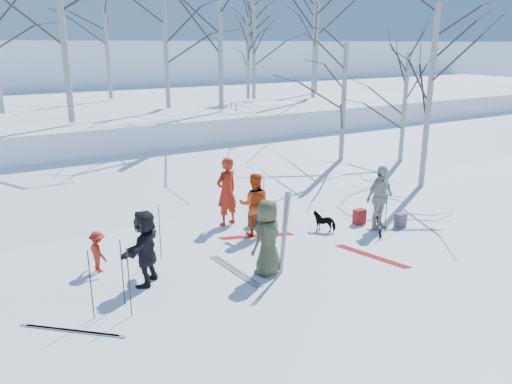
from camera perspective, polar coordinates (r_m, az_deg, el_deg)
ground at (r=11.62m, az=3.88°, el=-7.97°), size 120.00×120.00×0.00m
snow_ramp at (r=17.41m, az=-9.44°, el=0.79°), size 70.00×9.49×4.12m
snow_plateau at (r=26.61m, az=-17.77°, el=7.55°), size 70.00×18.00×2.20m
far_hill at (r=47.10m, az=-24.28°, el=11.74°), size 90.00×30.00×6.00m
skier_olive_center at (r=10.72m, az=1.32°, el=-5.23°), size 0.95×0.78×1.68m
skier_red_north at (r=13.63m, az=-3.38°, el=0.06°), size 0.79×0.62×1.90m
skier_redor_behind at (r=12.91m, az=-0.19°, el=-1.42°), size 1.02×0.95×1.66m
skier_red_seated at (r=11.50m, az=-17.61°, el=-6.50°), size 0.47×0.66×0.93m
skier_cream_east at (r=13.73m, az=13.96°, el=-0.62°), size 1.08×0.58×1.76m
skier_grey_west at (r=10.56m, az=-12.54°, el=-6.19°), size 1.35×1.43×1.61m
dog at (r=13.48m, az=7.81°, el=-3.33°), size 0.64×0.66×0.53m
upright_ski_left at (r=10.63m, az=3.16°, el=-4.81°), size 0.10×0.17×1.90m
upright_ski_right at (r=10.66m, az=3.36°, el=-4.76°), size 0.13×0.23×1.89m
ski_pair_a at (r=14.06m, az=16.53°, el=-4.15°), size 1.86×2.07×0.02m
ski_pair_b at (r=12.19m, az=13.09°, el=-7.13°), size 1.12×2.00×0.02m
ski_pair_c at (r=11.17m, az=-2.40°, el=-8.96°), size 0.44×1.93×0.02m
ski_pair_d at (r=9.60m, az=-20.28°, el=-14.65°), size 2.09×2.10×0.02m
ski_pair_e at (r=13.05m, az=0.05°, el=-5.05°), size 1.44×2.03×0.02m
ski_pair_f at (r=14.11m, az=13.86°, el=-3.86°), size 2.09×2.10×0.02m
ski_pole_a at (r=13.91m, az=13.68°, el=-1.27°), size 0.02×0.02×1.34m
ski_pole_b at (r=9.56m, az=-18.35°, el=-10.08°), size 0.02×0.02×1.34m
ski_pole_c at (r=14.09m, az=0.90°, el=-0.56°), size 0.02×0.02×1.34m
ski_pole_d at (r=11.71m, az=-10.94°, el=-4.51°), size 0.02×0.02×1.34m
ski_pole_e at (r=13.59m, az=-0.10°, el=-1.21°), size 0.02×0.02×1.34m
ski_pole_f at (r=13.52m, az=14.68°, el=-1.87°), size 0.02×0.02×1.34m
ski_pole_g at (r=9.90m, az=-15.02°, el=-8.84°), size 0.02×0.02×1.34m
ski_pole_h at (r=9.47m, az=-14.30°, el=-10.00°), size 0.02×0.02×1.34m
backpack_red at (r=14.17m, az=11.73°, el=-2.78°), size 0.32×0.22×0.42m
backpack_grey at (r=14.23m, az=16.19°, el=-3.11°), size 0.30×0.20×0.38m
backpack_dark at (r=13.72m, az=-0.07°, el=-3.10°), size 0.34×0.24×0.40m
birch_plateau_a at (r=24.91m, az=-0.24°, el=15.80°), size 3.79×3.79×4.56m
birch_plateau_b at (r=21.65m, az=-10.31°, el=16.33°), size 4.27×4.27×5.24m
birch_plateau_c at (r=25.67m, az=6.79°, el=18.57°), size 5.58×5.58×7.11m
birch_plateau_e at (r=20.91m, az=-4.16°, el=18.08°), size 5.06×5.06×6.37m
birch_plateau_g at (r=26.19m, az=-16.72°, el=16.21°), size 4.45×4.45×5.50m
birch_plateau_h at (r=18.53m, az=-21.44°, el=18.72°), size 5.72×5.72×7.32m
birch_plateau_i at (r=25.14m, az=-0.93°, el=15.16°), size 3.39×3.39×3.99m
birch_plateau_k at (r=29.31m, az=7.03°, el=17.99°), size 5.36×5.36×6.79m
birch_edge_b at (r=18.01m, az=19.19°, el=10.03°), size 4.87×4.87×6.10m
birch_edge_c at (r=20.58m, az=16.56°, el=8.74°), size 3.76×3.76×4.51m
birch_edge_e at (r=19.29m, az=9.93°, el=9.26°), size 4.02×4.02×4.88m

